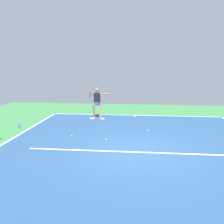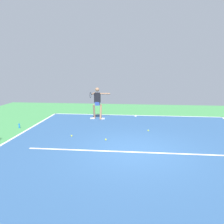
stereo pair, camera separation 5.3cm
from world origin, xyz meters
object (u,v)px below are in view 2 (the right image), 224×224
Objects in this scene: tennis_ball_near_service_line at (106,140)px; water_bottle at (19,126)px; tennis_ball_near_player at (72,136)px; tennis_ball_far_corner at (148,130)px; tennis_player at (97,101)px.

water_bottle reaches higher than tennis_ball_near_service_line.
tennis_ball_far_corner is at bearing -160.15° from tennis_ball_near_player.
tennis_ball_near_service_line is 2.35m from tennis_ball_far_corner.
tennis_player is 27.32× the size of tennis_ball_near_player.
tennis_player reaches higher than tennis_ball_near_service_line.
tennis_ball_near_service_line is 1.00× the size of tennis_ball_far_corner.
tennis_player is at bearing -99.19° from tennis_ball_near_player.
tennis_player reaches higher than water_bottle.
tennis_player is 3.67m from tennis_ball_far_corner.
tennis_ball_near_player is 3.50m from tennis_ball_far_corner.
tennis_ball_far_corner is at bearing -139.16° from tennis_ball_near_service_line.
water_bottle is (3.46, 2.30, -0.93)m from tennis_player.
tennis_player is at bearing -38.99° from tennis_ball_far_corner.
tennis_ball_near_player is (1.51, -0.35, 0.00)m from tennis_ball_near_service_line.
tennis_ball_near_player is at bearing 159.22° from water_bottle.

